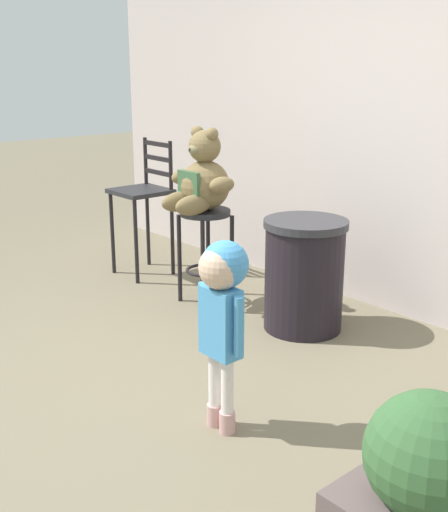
% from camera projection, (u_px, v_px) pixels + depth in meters
% --- Properties ---
extents(ground_plane, '(24.00, 24.00, 0.00)m').
position_uv_depth(ground_plane, '(143.00, 394.00, 3.47)').
color(ground_plane, '#726852').
extents(building_wall, '(6.33, 0.30, 3.48)m').
position_uv_depth(building_wall, '(404.00, 60.00, 4.36)').
color(building_wall, beige).
rests_on(building_wall, ground_plane).
extents(bar_stool_with_teddy, '(0.37, 0.37, 0.71)m').
position_uv_depth(bar_stool_with_teddy, '(205.00, 237.00, 4.70)').
color(bar_stool_with_teddy, '#252529').
rests_on(bar_stool_with_teddy, ground_plane).
extents(teddy_bear, '(0.56, 0.50, 0.59)m').
position_uv_depth(teddy_bear, '(202.00, 180.00, 4.56)').
color(teddy_bear, olive).
rests_on(teddy_bear, bar_stool_with_teddy).
extents(child_walking, '(0.30, 0.24, 0.95)m').
position_uv_depth(child_walking, '(222.00, 296.00, 2.96)').
color(child_walking, '#C89592').
rests_on(child_walking, ground_plane).
extents(trash_bin, '(0.55, 0.55, 0.75)m').
position_uv_depth(trash_bin, '(304.00, 275.00, 4.25)').
color(trash_bin, black).
rests_on(trash_bin, ground_plane).
extents(bar_chair_empty, '(0.42, 0.42, 1.12)m').
position_uv_depth(bar_chair_empty, '(144.00, 198.00, 5.32)').
color(bar_chair_empty, '#252529').
rests_on(bar_chair_empty, ground_plane).
extents(planter_with_shrub, '(0.48, 0.48, 0.75)m').
position_uv_depth(planter_with_shrub, '(423.00, 509.00, 2.06)').
color(planter_with_shrub, '#5F4E4D').
rests_on(planter_with_shrub, ground_plane).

